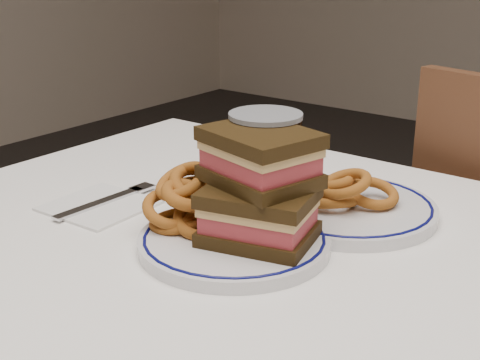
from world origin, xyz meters
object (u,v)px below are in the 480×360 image
Objects in this scene: reuben_sandwich at (259,186)px; far_plate at (347,208)px; main_plate at (234,241)px; beer_mug at (266,172)px.

reuben_sandwich is 0.18m from far_plate.
reuben_sandwich is at bearing 34.14° from main_plate.
far_plate is at bearing 78.35° from reuben_sandwich.
reuben_sandwich is (0.03, 0.02, 0.07)m from main_plate.
far_plate is (0.03, 0.16, -0.07)m from reuben_sandwich.
far_plate is (0.06, 0.18, 0.00)m from main_plate.
main_plate is at bearing -145.86° from reuben_sandwich.
main_plate is 1.48× the size of reuben_sandwich.
beer_mug is (-0.03, 0.06, -0.00)m from reuben_sandwich.
far_plate is at bearing 59.89° from beer_mug.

